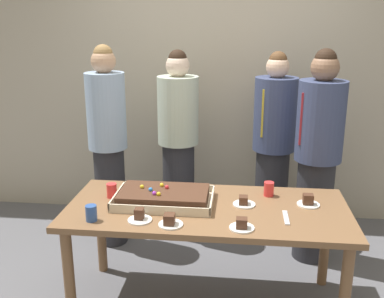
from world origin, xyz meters
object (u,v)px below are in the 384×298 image
(drink_cup_far_end, at_px, (91,213))
(party_table, at_px, (207,219))
(person_striped_tie_right, at_px, (178,143))
(plated_slice_center_front, at_px, (170,222))
(plated_slice_far_right, at_px, (244,202))
(person_serving_front, at_px, (273,145))
(plated_slice_near_left, at_px, (140,217))
(drink_cup_nearest, at_px, (112,191))
(person_green_shirt_behind, at_px, (108,144))
(drink_cup_middle, at_px, (269,189))
(plated_slice_far_left, at_px, (308,202))
(person_far_right_suit, at_px, (318,156))
(sheet_cake, at_px, (164,197))
(cake_server_utensil, at_px, (286,218))
(plated_slice_near_right, at_px, (242,225))

(drink_cup_far_end, bearing_deg, party_table, 22.49)
(person_striped_tie_right, bearing_deg, plated_slice_center_front, 3.37)
(plated_slice_far_right, bearing_deg, person_serving_front, 76.34)
(plated_slice_near_left, xyz_separation_m, drink_cup_nearest, (-0.27, 0.34, 0.03))
(drink_cup_far_end, xyz_separation_m, person_green_shirt_behind, (-0.21, 1.10, 0.12))
(drink_cup_middle, relative_size, person_striped_tie_right, 0.06)
(plated_slice_far_left, height_order, person_far_right_suit, person_far_right_suit)
(drink_cup_middle, bearing_deg, sheet_cake, -164.02)
(plated_slice_near_left, distance_m, person_far_right_suit, 1.57)
(person_serving_front, height_order, person_striped_tie_right, person_striped_tie_right)
(person_green_shirt_behind, bearing_deg, person_serving_front, 63.90)
(sheet_cake, relative_size, cake_server_utensil, 3.29)
(plated_slice_far_right, xyz_separation_m, drink_cup_far_end, (-0.93, -0.34, 0.03))
(party_table, xyz_separation_m, person_striped_tie_right, (-0.34, 1.04, 0.22))
(drink_cup_far_end, bearing_deg, person_far_right_suit, 34.08)
(drink_cup_nearest, xyz_separation_m, person_striped_tie_right, (0.33, 0.95, 0.08))
(drink_cup_middle, bearing_deg, person_serving_front, 84.53)
(person_serving_front, relative_size, person_striped_tie_right, 0.99)
(drink_cup_nearest, bearing_deg, person_far_right_suit, 23.42)
(person_serving_front, bearing_deg, plated_slice_near_right, 25.51)
(plated_slice_far_left, distance_m, person_serving_front, 1.03)
(drink_cup_far_end, bearing_deg, plated_slice_far_right, 20.07)
(plated_slice_far_left, xyz_separation_m, drink_cup_middle, (-0.25, 0.14, 0.02))
(drink_cup_nearest, relative_size, drink_cup_middle, 1.00)
(plated_slice_far_left, distance_m, person_striped_tie_right, 1.38)
(plated_slice_far_left, relative_size, person_green_shirt_behind, 0.09)
(plated_slice_near_right, relative_size, drink_cup_far_end, 1.50)
(sheet_cake, distance_m, plated_slice_far_right, 0.54)
(drink_cup_far_end, distance_m, person_far_right_suit, 1.82)
(drink_cup_nearest, height_order, person_green_shirt_behind, person_green_shirt_behind)
(plated_slice_far_right, bearing_deg, cake_server_utensil, -33.60)
(sheet_cake, xyz_separation_m, drink_cup_nearest, (-0.38, 0.05, 0.01))
(party_table, xyz_separation_m, person_green_shirt_behind, (-0.90, 0.81, 0.26))
(plated_slice_near_right, relative_size, plated_slice_far_left, 1.00)
(plated_slice_near_right, bearing_deg, drink_cup_nearest, 156.68)
(party_table, xyz_separation_m, person_serving_front, (0.50, 1.11, 0.21))
(plated_slice_far_right, distance_m, drink_cup_nearest, 0.91)
(plated_slice_near_left, height_order, cake_server_utensil, plated_slice_near_left)
(party_table, height_order, person_serving_front, person_serving_front)
(party_table, xyz_separation_m, drink_cup_far_end, (-0.69, -0.29, 0.14))
(sheet_cake, xyz_separation_m, plated_slice_near_right, (0.52, -0.33, -0.02))
(person_green_shirt_behind, distance_m, person_striped_tie_right, 0.61)
(plated_slice_near_right, distance_m, person_green_shirt_behind, 1.59)
(drink_cup_far_end, distance_m, person_green_shirt_behind, 1.12)
(sheet_cake, xyz_separation_m, person_far_right_suit, (1.11, 0.70, 0.11))
(drink_cup_middle, bearing_deg, party_table, -150.04)
(party_table, distance_m, plated_slice_near_right, 0.39)
(plated_slice_near_right, xyz_separation_m, person_far_right_suit, (0.59, 1.03, 0.13))
(party_table, bearing_deg, drink_cup_far_end, -157.51)
(plated_slice_near_left, relative_size, person_green_shirt_behind, 0.09)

